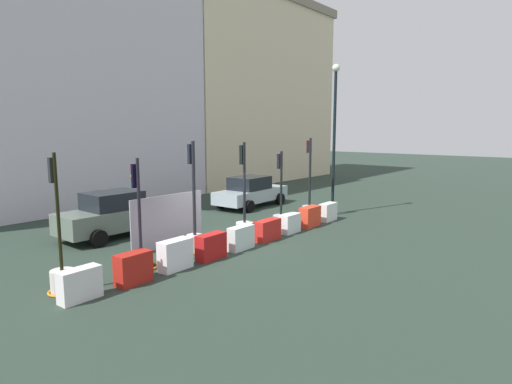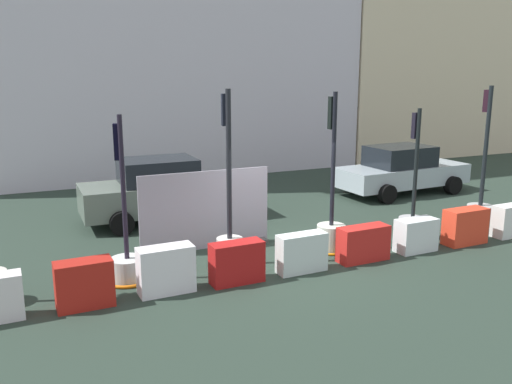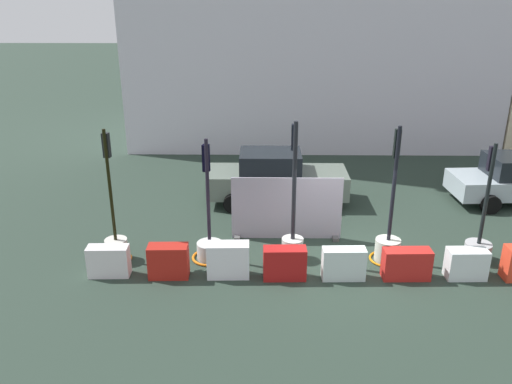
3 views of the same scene
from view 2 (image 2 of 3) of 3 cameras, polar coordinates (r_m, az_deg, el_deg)
The scene contains 18 objects.
ground_plane at distance 12.11m, azimuth 3.15°, elevation -6.93°, with size 120.00×120.00×0.00m, color #27362C.
traffic_light_1 at distance 11.02m, azimuth -13.43°, elevation -6.67°, with size 0.97×0.97×3.27m.
traffic_light_2 at distance 11.53m, azimuth -2.81°, elevation -4.41°, with size 0.76×0.76×3.70m.
traffic_light_3 at distance 12.58m, azimuth 7.90°, elevation -3.66°, with size 0.91×0.91×3.61m.
traffic_light_4 at distance 13.95m, azimuth 16.14°, elevation -2.48°, with size 0.68×0.68×3.18m.
traffic_light_5 at distance 15.44m, azimuth 22.54°, elevation -0.96°, with size 0.67×0.67×3.68m.
construction_barrier_1 at distance 10.03m, azimuth -17.60°, elevation -9.22°, with size 0.99×0.48×0.85m.
construction_barrier_2 at distance 10.29m, azimuth -9.44°, elevation -8.08°, with size 1.05×0.48×0.89m.
construction_barrier_3 at distance 10.63m, azimuth -2.03°, elevation -7.42°, with size 1.06×0.45×0.82m.
construction_barrier_4 at distance 11.22m, azimuth 4.83°, elevation -6.39°, with size 1.06×0.41×0.81m.
construction_barrier_5 at distance 12.04m, azimuth 11.21°, elevation -5.34°, with size 1.17×0.46×0.77m.
construction_barrier_6 at distance 12.94m, azimuth 16.48°, elevation -4.37°, with size 0.97×0.49×0.76m.
construction_barrier_7 at distance 13.87m, azimuth 21.14°, elevation -3.39°, with size 1.09×0.49×0.85m.
construction_barrier_8 at distance 14.96m, azimuth 25.27°, elevation -2.72°, with size 1.02×0.44×0.80m.
car_grey_saloon at distance 15.04m, azimuth -9.56°, elevation 0.14°, with size 4.59×2.10×1.74m.
car_silver_hatchback at distance 18.80m, azimuth 15.06°, elevation 2.22°, with size 4.66×2.29×1.61m.
building_corner_block at distance 31.75m, azimuth 19.13°, elevation 17.67°, with size 16.18×8.27×14.30m.
site_fence_panel at distance 12.53m, azimuth -5.29°, elevation -2.18°, with size 3.10×0.50×1.83m.
Camera 2 is at (-5.21, -10.15, 4.07)m, focal length 38.04 mm.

